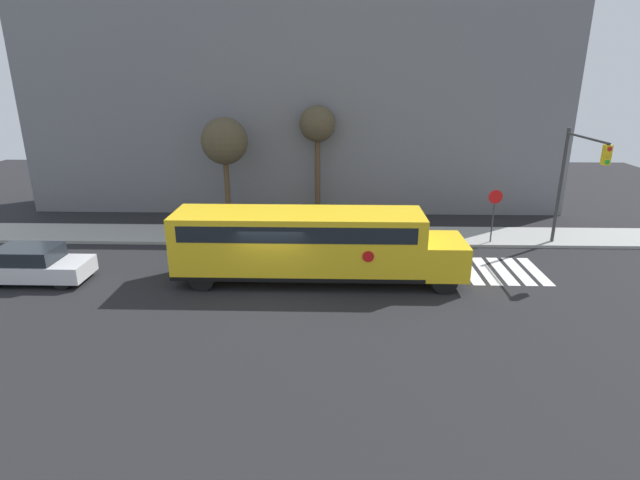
{
  "coord_description": "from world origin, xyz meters",
  "views": [
    {
      "loc": [
        2.36,
        -18.21,
        8.12
      ],
      "look_at": [
        1.81,
        1.21,
        1.6
      ],
      "focal_mm": 28.0,
      "sensor_mm": 36.0,
      "label": 1
    }
  ],
  "objects_px": {
    "tree_near_sidewalk": "(225,142)",
    "tree_far_sidewalk": "(318,127)",
    "school_bus": "(309,242)",
    "parked_car": "(34,265)",
    "stop_sign": "(494,209)",
    "traffic_light": "(575,173)"
  },
  "relations": [
    {
      "from": "parked_car",
      "to": "traffic_light",
      "type": "xyz_separation_m",
      "value": [
        23.05,
        4.15,
        3.07
      ]
    },
    {
      "from": "parked_car",
      "to": "traffic_light",
      "type": "distance_m",
      "value": 23.62
    },
    {
      "from": "stop_sign",
      "to": "tree_near_sidewalk",
      "type": "bearing_deg",
      "value": 165.36
    },
    {
      "from": "traffic_light",
      "to": "stop_sign",
      "type": "bearing_deg",
      "value": 162.24
    },
    {
      "from": "stop_sign",
      "to": "tree_far_sidewalk",
      "type": "height_order",
      "value": "tree_far_sidewalk"
    },
    {
      "from": "school_bus",
      "to": "stop_sign",
      "type": "relative_size",
      "value": 4.15
    },
    {
      "from": "school_bus",
      "to": "tree_far_sidewalk",
      "type": "bearing_deg",
      "value": 89.7
    },
    {
      "from": "school_bus",
      "to": "traffic_light",
      "type": "bearing_deg",
      "value": 17.52
    },
    {
      "from": "school_bus",
      "to": "stop_sign",
      "type": "height_order",
      "value": "school_bus"
    },
    {
      "from": "school_bus",
      "to": "tree_near_sidewalk",
      "type": "distance_m",
      "value": 10.14
    },
    {
      "from": "school_bus",
      "to": "traffic_light",
      "type": "height_order",
      "value": "traffic_light"
    },
    {
      "from": "traffic_light",
      "to": "tree_near_sidewalk",
      "type": "relative_size",
      "value": 0.97
    },
    {
      "from": "stop_sign",
      "to": "tree_near_sidewalk",
      "type": "xyz_separation_m",
      "value": [
        -13.78,
        3.6,
        2.72
      ]
    },
    {
      "from": "parked_car",
      "to": "stop_sign",
      "type": "xyz_separation_m",
      "value": [
        19.95,
        5.15,
        1.1
      ]
    },
    {
      "from": "parked_car",
      "to": "stop_sign",
      "type": "distance_m",
      "value": 20.63
    },
    {
      "from": "tree_near_sidewalk",
      "to": "tree_far_sidewalk",
      "type": "relative_size",
      "value": 0.91
    },
    {
      "from": "parked_car",
      "to": "tree_far_sidewalk",
      "type": "height_order",
      "value": "tree_far_sidewalk"
    },
    {
      "from": "parked_car",
      "to": "tree_far_sidewalk",
      "type": "relative_size",
      "value": 0.65
    },
    {
      "from": "stop_sign",
      "to": "tree_near_sidewalk",
      "type": "relative_size",
      "value": 0.48
    },
    {
      "from": "school_bus",
      "to": "parked_car",
      "type": "xyz_separation_m",
      "value": [
        -11.16,
        -0.4,
        -0.96
      ]
    },
    {
      "from": "school_bus",
      "to": "tree_near_sidewalk",
      "type": "xyz_separation_m",
      "value": [
        -4.99,
        8.35,
        2.86
      ]
    },
    {
      "from": "parked_car",
      "to": "traffic_light",
      "type": "bearing_deg",
      "value": 10.21
    }
  ]
}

